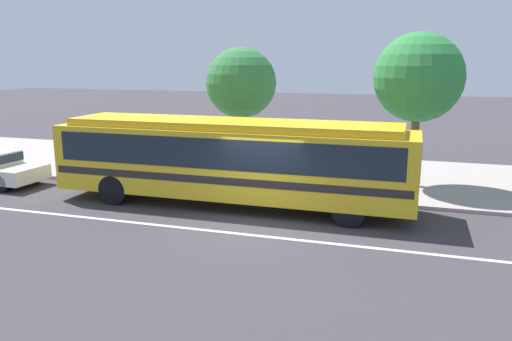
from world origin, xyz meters
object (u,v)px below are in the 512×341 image
(transit_bus, at_px, (231,157))
(pedestrian_waiting_near_sign, at_px, (221,152))
(pedestrian_walking_along_curb, at_px, (288,159))
(street_tree_mid_block, at_px, (419,78))
(bus_stop_sign, at_px, (367,151))
(street_tree_near_stop, at_px, (241,84))
(pedestrian_standing_by_tree, at_px, (302,162))

(transit_bus, xyz_separation_m, pedestrian_waiting_near_sign, (-1.67, 3.34, -0.52))
(transit_bus, xyz_separation_m, pedestrian_walking_along_curb, (1.23, 2.74, -0.51))
(pedestrian_walking_along_curb, bearing_deg, street_tree_mid_block, 17.56)
(pedestrian_waiting_near_sign, xyz_separation_m, bus_stop_sign, (5.84, -1.32, 0.57))
(pedestrian_walking_along_curb, relative_size, street_tree_mid_block, 0.31)
(street_tree_near_stop, bearing_deg, pedestrian_standing_by_tree, -30.18)
(bus_stop_sign, bearing_deg, pedestrian_walking_along_curb, 166.21)
(transit_bus, height_order, bus_stop_sign, transit_bus)
(pedestrian_walking_along_curb, relative_size, bus_stop_sign, 0.70)
(pedestrian_walking_along_curb, bearing_deg, pedestrian_standing_by_tree, -17.05)
(transit_bus, bearing_deg, street_tree_mid_block, 36.07)
(transit_bus, distance_m, pedestrian_walking_along_curb, 3.04)
(bus_stop_sign, bearing_deg, transit_bus, -154.18)
(transit_bus, relative_size, street_tree_near_stop, 2.30)
(pedestrian_walking_along_curb, height_order, bus_stop_sign, bus_stop_sign)
(pedestrian_standing_by_tree, height_order, street_tree_mid_block, street_tree_mid_block)
(bus_stop_sign, height_order, street_tree_mid_block, street_tree_mid_block)
(pedestrian_waiting_near_sign, distance_m, street_tree_near_stop, 2.89)
(pedestrian_walking_along_curb, xyz_separation_m, pedestrian_standing_by_tree, (0.58, -0.18, -0.04))
(pedestrian_waiting_near_sign, bearing_deg, street_tree_near_stop, 59.26)
(pedestrian_waiting_near_sign, xyz_separation_m, pedestrian_standing_by_tree, (3.48, -0.77, -0.04))
(pedestrian_walking_along_curb, distance_m, street_tree_near_stop, 3.87)
(bus_stop_sign, xyz_separation_m, street_tree_near_stop, (-5.29, 2.25, 2.11))
(pedestrian_standing_by_tree, height_order, street_tree_near_stop, street_tree_near_stop)
(transit_bus, bearing_deg, pedestrian_walking_along_curb, 65.85)
(street_tree_near_stop, distance_m, street_tree_mid_block, 6.84)
(transit_bus, distance_m, pedestrian_waiting_near_sign, 3.77)
(transit_bus, height_order, pedestrian_waiting_near_sign, transit_bus)
(street_tree_near_stop, height_order, street_tree_mid_block, street_tree_mid_block)
(pedestrian_walking_along_curb, height_order, street_tree_mid_block, street_tree_mid_block)
(pedestrian_waiting_near_sign, relative_size, street_tree_mid_block, 0.31)
(transit_bus, relative_size, pedestrian_walking_along_curb, 6.82)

